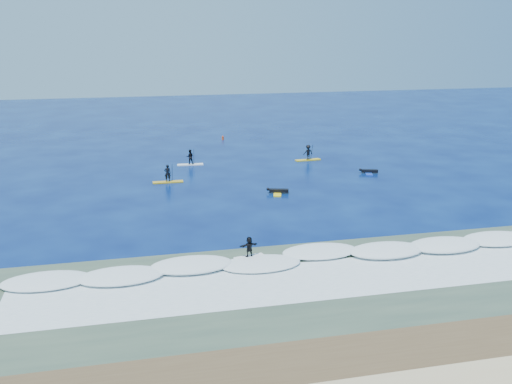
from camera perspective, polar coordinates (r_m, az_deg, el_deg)
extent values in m
plane|color=#030E42|center=(43.89, 1.16, -1.76)|extent=(160.00, 160.00, 0.00)
cube|color=brown|center=(25.39, 13.42, -16.30)|extent=(90.00, 5.00, 0.08)
cube|color=#344738|center=(31.41, 7.40, -9.35)|extent=(90.00, 13.00, 0.01)
cube|color=white|center=(34.86, 5.14, -6.65)|extent=(40.00, 6.00, 0.30)
cube|color=silver|center=(32.27, 6.79, -8.63)|extent=(34.00, 5.00, 0.02)
cube|color=gold|center=(52.19, -8.80, 0.99)|extent=(2.74, 0.70, 0.09)
imported|color=black|center=(51.98, -8.84, 1.88)|extent=(0.57, 0.38, 1.57)
cylinder|color=black|center=(52.02, -8.38, 1.84)|extent=(0.04, 0.63, 1.83)
cube|color=black|center=(52.24, -8.35, 0.92)|extent=(0.11, 0.03, 0.27)
cube|color=white|center=(58.65, -6.60, 2.74)|extent=(2.67, 0.79, 0.09)
imported|color=black|center=(58.47, -6.62, 3.50)|extent=(0.76, 0.61, 1.52)
cylinder|color=black|center=(58.50, -6.23, 3.47)|extent=(0.07, 0.61, 1.77)
cube|color=black|center=(58.69, -6.21, 2.67)|extent=(0.11, 0.03, 0.26)
cube|color=gold|center=(60.63, 5.21, 3.21)|extent=(2.78, 0.94, 0.09)
imported|color=black|center=(60.45, 5.23, 3.98)|extent=(1.06, 0.68, 1.57)
cylinder|color=black|center=(60.62, 5.58, 3.95)|extent=(0.10, 0.63, 1.83)
cube|color=black|center=(60.81, 5.56, 3.16)|extent=(0.11, 0.03, 0.27)
cube|color=yellow|center=(48.23, 2.17, -0.06)|extent=(1.25, 2.44, 0.11)
cube|color=black|center=(48.18, 2.30, 0.16)|extent=(1.69, 0.86, 0.27)
sphere|color=black|center=(48.17, 1.21, 0.30)|extent=(0.27, 0.27, 0.27)
cube|color=#183FB9|center=(55.99, 11.17, 1.91)|extent=(1.26, 2.35, 0.11)
cube|color=black|center=(55.96, 11.30, 2.09)|extent=(1.62, 0.86, 0.26)
sphere|color=black|center=(55.83, 10.40, 2.22)|extent=(0.26, 0.26, 0.26)
cube|color=white|center=(34.43, -0.68, -6.52)|extent=(1.91, 0.89, 0.10)
imported|color=black|center=(34.18, -0.69, -5.49)|extent=(1.20, 0.60, 1.24)
cylinder|color=#E04013|center=(71.73, -3.33, 5.38)|extent=(0.26, 0.26, 0.42)
cone|color=#E04013|center=(71.67, -3.34, 5.63)|extent=(0.19, 0.19, 0.21)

